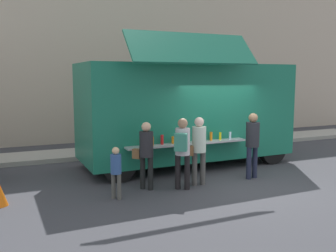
# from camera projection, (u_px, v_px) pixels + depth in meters

# --- Properties ---
(ground_plane) EXTENTS (60.00, 60.00, 0.00)m
(ground_plane) POSITION_uv_depth(u_px,v_px,m) (244.00, 183.00, 9.66)
(ground_plane) COLOR #38383D
(curb_strip) EXTENTS (28.00, 1.60, 0.15)m
(curb_strip) POSITION_uv_depth(u_px,v_px,m) (44.00, 157.00, 12.47)
(curb_strip) COLOR #9E998E
(curb_strip) RESTS_ON ground
(building_behind) EXTENTS (32.00, 2.40, 7.70)m
(building_behind) POSITION_uv_depth(u_px,v_px,m) (56.00, 50.00, 15.92)
(building_behind) COLOR #BBA691
(building_behind) RESTS_ON ground
(food_truck_main) EXTENTS (6.45, 3.24, 3.88)m
(food_truck_main) POSITION_uv_depth(u_px,v_px,m) (187.00, 111.00, 11.48)
(food_truck_main) COLOR #186B50
(food_truck_main) RESTS_ON ground
(trash_bin) EXTENTS (0.60, 0.60, 0.87)m
(trash_bin) POSITION_uv_depth(u_px,v_px,m) (243.00, 133.00, 15.24)
(trash_bin) COLOR #2F613A
(trash_bin) RESTS_ON ground
(customer_front_ordering) EXTENTS (0.57, 0.35, 1.73)m
(customer_front_ordering) POSITION_uv_depth(u_px,v_px,m) (198.00, 145.00, 9.34)
(customer_front_ordering) COLOR #4A4845
(customer_front_ordering) RESTS_ON ground
(customer_mid_with_backpack) EXTENTS (0.50, 0.56, 1.74)m
(customer_mid_with_backpack) POSITION_uv_depth(u_px,v_px,m) (182.00, 146.00, 8.94)
(customer_mid_with_backpack) COLOR black
(customer_mid_with_backpack) RESTS_ON ground
(customer_rear_waiting) EXTENTS (0.45, 0.49, 1.65)m
(customer_rear_waiting) POSITION_uv_depth(u_px,v_px,m) (146.00, 150.00, 8.98)
(customer_rear_waiting) COLOR black
(customer_rear_waiting) RESTS_ON ground
(customer_extra_browsing) EXTENTS (0.36, 0.36, 1.77)m
(customer_extra_browsing) POSITION_uv_depth(u_px,v_px,m) (253.00, 140.00, 9.96)
(customer_extra_browsing) COLOR #1E2237
(customer_extra_browsing) RESTS_ON ground
(child_near_queue) EXTENTS (0.24, 0.24, 1.18)m
(child_near_queue) POSITION_uv_depth(u_px,v_px,m) (116.00, 168.00, 8.29)
(child_near_queue) COLOR #4C4B45
(child_near_queue) RESTS_ON ground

